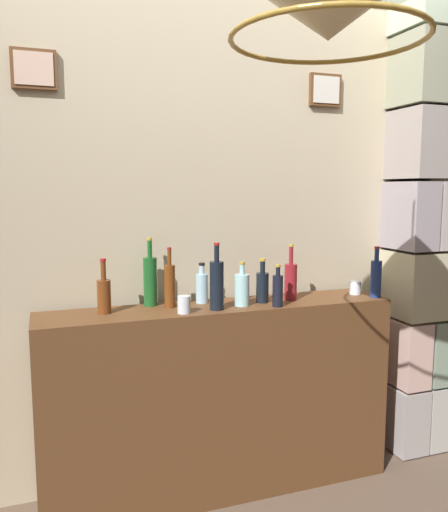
{
  "coord_description": "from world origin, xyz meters",
  "views": [
    {
      "loc": [
        -0.81,
        -1.46,
        1.53
      ],
      "look_at": [
        0.0,
        0.81,
        1.21
      ],
      "focal_mm": 36.07,
      "sensor_mm": 36.0,
      "label": 1
    }
  ],
  "objects_px": {
    "liquor_bottle_bourbon": "(291,280)",
    "glass_tumbler_highball": "(184,305)",
    "liquor_bottle_rye": "(242,289)",
    "liquor_bottle_vodka": "(170,285)",
    "liquor_bottle_amaro": "(262,286)",
    "liquor_bottle_scotch": "(217,284)",
    "pendant_lamp": "(329,4)",
    "liquor_bottle_rum": "(104,294)",
    "glass_tumbler_rocks": "(355,288)",
    "liquor_bottle_sherry": "(376,277)",
    "liquor_bottle_brandy": "(202,287)",
    "liquor_bottle_mezcal": "(278,290)",
    "liquor_bottle_vermouth": "(150,280)"
  },
  "relations": [
    {
      "from": "liquor_bottle_vodka",
      "to": "liquor_bottle_scotch",
      "type": "height_order",
      "value": "liquor_bottle_scotch"
    },
    {
      "from": "liquor_bottle_brandy",
      "to": "liquor_bottle_rye",
      "type": "bearing_deg",
      "value": -37.07
    },
    {
      "from": "liquor_bottle_vodka",
      "to": "liquor_bottle_rum",
      "type": "relative_size",
      "value": 1.15
    },
    {
      "from": "liquor_bottle_bourbon",
      "to": "liquor_bottle_vermouth",
      "type": "distance_m",
      "value": 0.71
    },
    {
      "from": "liquor_bottle_bourbon",
      "to": "glass_tumbler_highball",
      "type": "xyz_separation_m",
      "value": [
        -0.59,
        -0.1,
        -0.06
      ]
    },
    {
      "from": "liquor_bottle_vodka",
      "to": "liquor_bottle_brandy",
      "type": "relative_size",
      "value": 1.44
    },
    {
      "from": "liquor_bottle_vodka",
      "to": "liquor_bottle_bourbon",
      "type": "xyz_separation_m",
      "value": [
        0.62,
        -0.04,
        -0.01
      ]
    },
    {
      "from": "liquor_bottle_mezcal",
      "to": "glass_tumbler_highball",
      "type": "bearing_deg",
      "value": 177.14
    },
    {
      "from": "liquor_bottle_sherry",
      "to": "liquor_bottle_scotch",
      "type": "xyz_separation_m",
      "value": [
        -0.87,
        0.02,
        0.02
      ]
    },
    {
      "from": "liquor_bottle_brandy",
      "to": "pendant_lamp",
      "type": "xyz_separation_m",
      "value": [
        0.08,
        -1.02,
        1.02
      ]
    },
    {
      "from": "liquor_bottle_rye",
      "to": "pendant_lamp",
      "type": "relative_size",
      "value": 0.33
    },
    {
      "from": "liquor_bottle_rum",
      "to": "liquor_bottle_vermouth",
      "type": "xyz_separation_m",
      "value": [
        0.23,
        0.09,
        0.04
      ]
    },
    {
      "from": "liquor_bottle_rye",
      "to": "liquor_bottle_amaro",
      "type": "xyz_separation_m",
      "value": [
        0.12,
        0.03,
        0.0
      ]
    },
    {
      "from": "liquor_bottle_rum",
      "to": "glass_tumbler_rocks",
      "type": "height_order",
      "value": "liquor_bottle_rum"
    },
    {
      "from": "liquor_bottle_bourbon",
      "to": "liquor_bottle_brandy",
      "type": "bearing_deg",
      "value": 169.62
    },
    {
      "from": "liquor_bottle_vermouth",
      "to": "liquor_bottle_mezcal",
      "type": "bearing_deg",
      "value": -21.79
    },
    {
      "from": "liquor_bottle_vodka",
      "to": "glass_tumbler_highball",
      "type": "bearing_deg",
      "value": -76.48
    },
    {
      "from": "liquor_bottle_vermouth",
      "to": "liquor_bottle_rum",
      "type": "bearing_deg",
      "value": -159.69
    },
    {
      "from": "liquor_bottle_amaro",
      "to": "liquor_bottle_rye",
      "type": "bearing_deg",
      "value": -164.28
    },
    {
      "from": "liquor_bottle_vermouth",
      "to": "liquor_bottle_scotch",
      "type": "relative_size",
      "value": 1.05
    },
    {
      "from": "liquor_bottle_rye",
      "to": "liquor_bottle_bourbon",
      "type": "distance_m",
      "value": 0.29
    },
    {
      "from": "liquor_bottle_scotch",
      "to": "pendant_lamp",
      "type": "relative_size",
      "value": 0.48
    },
    {
      "from": "liquor_bottle_mezcal",
      "to": "liquor_bottle_sherry",
      "type": "bearing_deg",
      "value": 2.37
    },
    {
      "from": "liquor_bottle_vodka",
      "to": "liquor_bottle_sherry",
      "type": "height_order",
      "value": "liquor_bottle_vodka"
    },
    {
      "from": "liquor_bottle_mezcal",
      "to": "pendant_lamp",
      "type": "distance_m",
      "value": 1.33
    },
    {
      "from": "liquor_bottle_brandy",
      "to": "liquor_bottle_mezcal",
      "type": "bearing_deg",
      "value": -32.15
    },
    {
      "from": "liquor_bottle_vodka",
      "to": "liquor_bottle_amaro",
      "type": "height_order",
      "value": "liquor_bottle_vodka"
    },
    {
      "from": "liquor_bottle_amaro",
      "to": "liquor_bottle_vermouth",
      "type": "distance_m",
      "value": 0.56
    },
    {
      "from": "liquor_bottle_amaro",
      "to": "liquor_bottle_mezcal",
      "type": "height_order",
      "value": "liquor_bottle_amaro"
    },
    {
      "from": "liquor_bottle_vermouth",
      "to": "liquor_bottle_scotch",
      "type": "bearing_deg",
      "value": -34.42
    },
    {
      "from": "liquor_bottle_scotch",
      "to": "glass_tumbler_highball",
      "type": "bearing_deg",
      "value": -174.17
    },
    {
      "from": "liquor_bottle_rum",
      "to": "liquor_bottle_brandy",
      "type": "distance_m",
      "value": 0.49
    },
    {
      "from": "liquor_bottle_amaro",
      "to": "glass_tumbler_rocks",
      "type": "distance_m",
      "value": 0.56
    },
    {
      "from": "liquor_bottle_brandy",
      "to": "liquor_bottle_scotch",
      "type": "xyz_separation_m",
      "value": [
        0.02,
        -0.16,
        0.04
      ]
    },
    {
      "from": "pendant_lamp",
      "to": "glass_tumbler_highball",
      "type": "bearing_deg",
      "value": 104.46
    },
    {
      "from": "liquor_bottle_brandy",
      "to": "glass_tumbler_rocks",
      "type": "xyz_separation_m",
      "value": [
        0.84,
        -0.08,
        -0.04
      ]
    },
    {
      "from": "liquor_bottle_vodka",
      "to": "liquor_bottle_vermouth",
      "type": "relative_size",
      "value": 0.87
    },
    {
      "from": "liquor_bottle_rum",
      "to": "liquor_bottle_sherry",
      "type": "height_order",
      "value": "liquor_bottle_sherry"
    },
    {
      "from": "liquor_bottle_brandy",
      "to": "liquor_bottle_vermouth",
      "type": "height_order",
      "value": "liquor_bottle_vermouth"
    },
    {
      "from": "liquor_bottle_rye",
      "to": "liquor_bottle_vodka",
      "type": "relative_size",
      "value": 0.74
    },
    {
      "from": "liquor_bottle_vodka",
      "to": "liquor_bottle_sherry",
      "type": "distance_m",
      "value": 1.08
    },
    {
      "from": "liquor_bottle_rye",
      "to": "liquor_bottle_vermouth",
      "type": "xyz_separation_m",
      "value": [
        -0.42,
        0.15,
        0.04
      ]
    },
    {
      "from": "glass_tumbler_rocks",
      "to": "glass_tumbler_highball",
      "type": "relative_size",
      "value": 0.89
    },
    {
      "from": "pendant_lamp",
      "to": "liquor_bottle_rum",
      "type": "bearing_deg",
      "value": 120.17
    },
    {
      "from": "liquor_bottle_rye",
      "to": "glass_tumbler_highball",
      "type": "xyz_separation_m",
      "value": [
        -0.31,
        -0.05,
        -0.04
      ]
    },
    {
      "from": "liquor_bottle_scotch",
      "to": "glass_tumbler_rocks",
      "type": "bearing_deg",
      "value": 5.98
    },
    {
      "from": "liquor_bottle_rum",
      "to": "glass_tumbler_rocks",
      "type": "bearing_deg",
      "value": -0.79
    },
    {
      "from": "liquor_bottle_rye",
      "to": "glass_tumbler_rocks",
      "type": "relative_size",
      "value": 3.02
    },
    {
      "from": "liquor_bottle_vodka",
      "to": "liquor_bottle_mezcal",
      "type": "bearing_deg",
      "value": -17.88
    },
    {
      "from": "liquor_bottle_brandy",
      "to": "glass_tumbler_rocks",
      "type": "bearing_deg",
      "value": -5.13
    }
  ]
}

